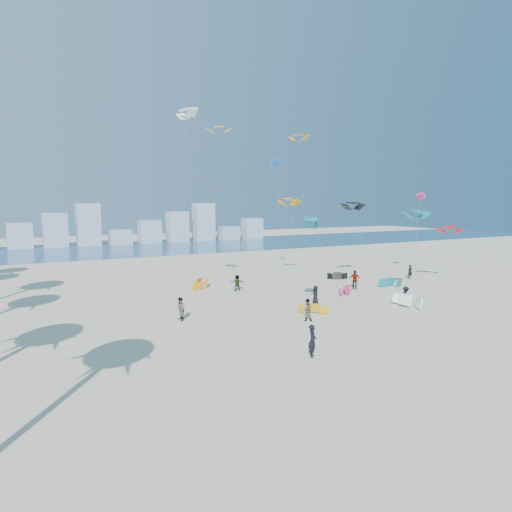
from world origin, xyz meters
TOP-DOWN VIEW (x-y plane):
  - ground at (0.00, 0.00)m, footprint 220.00×220.00m
  - ocean at (0.00, 72.00)m, footprint 220.00×220.00m
  - kitesurfer_near at (0.30, 4.49)m, footprint 0.80×0.81m
  - kitesurfer_mid at (4.79, 11.40)m, footprint 1.02×0.96m
  - kitesurfers_far at (9.80, 18.04)m, footprint 30.51×13.89m
  - grounded_kites at (12.09, 18.80)m, footprint 20.96×19.71m
  - flying_kites at (14.47, 24.81)m, footprint 30.81×34.38m
  - distant_skyline at (-1.19, 82.00)m, footprint 85.00×3.00m

SIDE VIEW (x-z plane):
  - ground at x=0.00m, z-range 0.00..0.00m
  - ocean at x=0.00m, z-range 0.01..0.01m
  - grounded_kites at x=12.09m, z-range -0.06..0.95m
  - kitesurfer_mid at x=4.79m, z-range 0.00..1.68m
  - kitesurfers_far at x=9.80m, z-range -0.11..1.81m
  - kitesurfer_near at x=0.30m, z-range 0.00..1.89m
  - distant_skyline at x=-1.19m, z-range -1.11..7.29m
  - flying_kites at x=14.47m, z-range 2.58..21.19m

